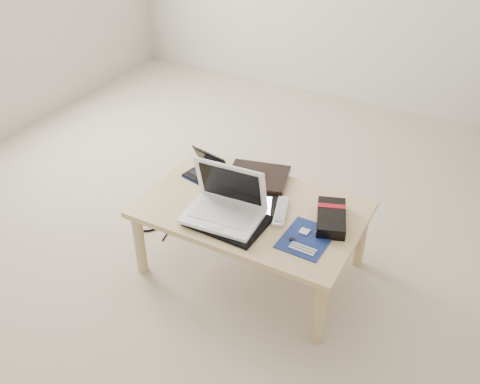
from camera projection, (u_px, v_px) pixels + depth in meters
The scene contains 13 objects.
ground at pixel (226, 218), 3.26m from camera, with size 4.00×4.00×0.00m, color #B0A48F.
coffee_table at pixel (252, 215), 2.71m from camera, with size 1.10×0.70×0.40m.
book at pixel (258, 177), 2.88m from camera, with size 0.37×0.34×0.03m.
netbook at pixel (209, 172), 2.89m from camera, with size 0.26×0.21×0.16m.
tablet at pixel (249, 206), 2.68m from camera, with size 0.33×0.29×0.01m.
remote at pixel (281, 211), 2.63m from camera, with size 0.12×0.24×0.02m.
neoprene_sleeve at pixel (228, 221), 2.57m from camera, with size 0.36×0.27×0.02m, color black.
white_laptop at pixel (225, 205), 2.57m from camera, with size 0.38×0.28×0.26m.
motherboard at pixel (307, 239), 2.47m from camera, with size 0.22×0.27×0.01m.
gpu_box at pixel (331, 218), 2.56m from camera, with size 0.22×0.30×0.06m.
cable_coil at pixel (221, 198), 2.73m from camera, with size 0.11×0.11×0.01m, color black.
floor_cable_coil at pixel (147, 222), 3.22m from camera, with size 0.19×0.19×0.01m, color black.
floor_cable_trail at pixel (175, 221), 3.23m from camera, with size 0.01×0.01×0.38m, color black.
Camera 1 is at (1.31, -2.24, 1.99)m, focal length 40.00 mm.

